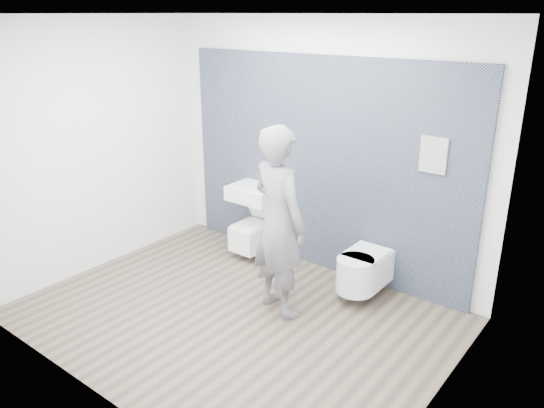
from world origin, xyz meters
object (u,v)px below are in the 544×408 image
Objects in this scene: toilet_rounded at (362,270)px; visitor at (279,222)px; washbasin at (254,193)px; toilet_square at (253,234)px.

toilet_rounded is 1.10m from visitor.
toilet_square is (-0.00, -0.03, -0.52)m from washbasin.
toilet_rounded is at bearing -3.43° from toilet_square.
washbasin is 0.31× the size of visitor.
washbasin reaches higher than toilet_square.
washbasin is 0.89× the size of toilet_square.
visitor reaches higher than toilet_rounded.
washbasin is at bearing 175.31° from toilet_rounded.
toilet_rounded is (1.55, -0.09, 0.03)m from toilet_square.
visitor is (-0.53, -0.72, 0.63)m from toilet_rounded.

